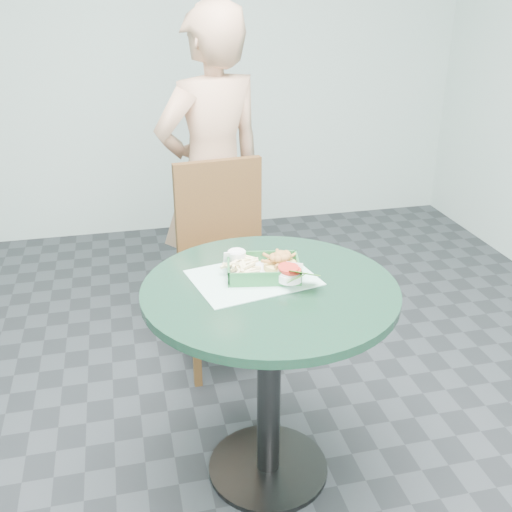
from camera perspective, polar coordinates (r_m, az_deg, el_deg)
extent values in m
cube|color=#303335|center=(2.37, 1.15, -19.59)|extent=(4.00, 5.00, 0.02)
cube|color=silver|center=(4.17, -7.80, 21.00)|extent=(4.00, 0.04, 2.80)
cylinder|color=#262626|center=(2.36, 1.15, -19.42)|extent=(0.44, 0.44, 0.02)
cylinder|color=#262626|center=(2.12, 1.24, -12.24)|extent=(0.08, 0.08, 0.70)
cylinder|color=black|center=(1.93, 1.34, -3.80)|extent=(0.83, 0.83, 0.03)
cube|color=#4C3523|center=(2.71, -2.76, -1.76)|extent=(0.41, 0.41, 0.04)
cube|color=#4C3523|center=(2.78, -3.58, 4.53)|extent=(0.41, 0.04, 0.46)
cube|color=#4C3523|center=(2.65, -5.70, -8.34)|extent=(0.04, 0.04, 0.43)
cube|color=#4C3523|center=(2.71, 1.71, -7.45)|extent=(0.04, 0.04, 0.43)
cube|color=#4C3523|center=(2.95, -6.66, -4.70)|extent=(0.04, 0.04, 0.43)
cube|color=#4C3523|center=(3.00, 0.00, -3.98)|extent=(0.04, 0.04, 0.43)
imported|color=tan|center=(2.90, -4.16, 8.38)|extent=(0.72, 0.60, 1.69)
cube|color=#A3D3C3|center=(1.97, -0.28, -2.59)|extent=(0.44, 0.36, 0.00)
cube|color=#226631|center=(1.99, 0.70, -2.21)|extent=(0.24, 0.17, 0.01)
cube|color=white|center=(1.98, 0.70, -2.05)|extent=(0.22, 0.16, 0.00)
cube|color=#226631|center=(2.05, 0.15, -0.58)|extent=(0.24, 0.01, 0.04)
cube|color=#226631|center=(1.90, 1.30, -2.65)|extent=(0.24, 0.01, 0.04)
cube|color=#226631|center=(2.00, 3.88, -1.24)|extent=(0.01, 0.17, 0.04)
cube|color=#226631|center=(1.95, -2.55, -1.92)|extent=(0.01, 0.17, 0.04)
cylinder|color=tan|center=(2.01, 2.17, -1.32)|extent=(0.11, 0.11, 0.02)
cylinder|color=white|center=(2.00, -2.08, -0.67)|extent=(0.06, 0.06, 0.03)
cylinder|color=white|center=(1.99, -2.09, -0.23)|extent=(0.05, 0.05, 0.00)
cylinder|color=white|center=(1.94, 3.49, -2.27)|extent=(0.08, 0.08, 0.03)
torus|color=silver|center=(1.93, 3.50, -1.82)|extent=(0.07, 0.07, 0.01)
cylinder|color=red|center=(1.93, 3.51, -1.58)|extent=(0.07, 0.07, 0.01)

